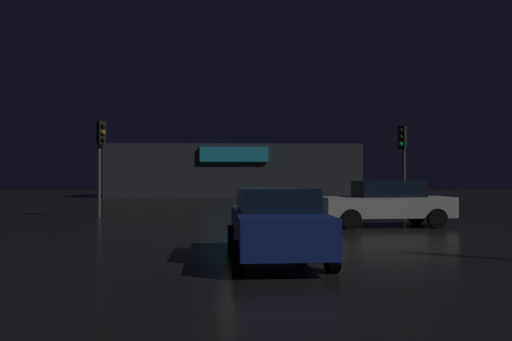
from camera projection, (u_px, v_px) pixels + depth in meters
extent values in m
plane|color=black|center=(261.00, 234.00, 16.20)|extent=(120.00, 120.00, 0.00)
cube|color=#33383D|center=(235.00, 171.00, 47.87)|extent=(21.67, 7.97, 4.57)
cube|color=#33CCF2|center=(234.00, 154.00, 43.75)|extent=(5.67, 0.24, 1.24)
cylinder|color=#595B60|center=(99.00, 169.00, 22.99)|extent=(0.15, 0.15, 4.17)
cube|color=black|center=(101.00, 133.00, 22.90)|extent=(0.41, 0.41, 1.00)
sphere|color=black|center=(103.00, 126.00, 22.79)|extent=(0.20, 0.20, 0.20)
sphere|color=orange|center=(103.00, 133.00, 22.79)|extent=(0.20, 0.20, 0.20)
sphere|color=black|center=(103.00, 140.00, 22.78)|extent=(0.20, 0.20, 0.20)
cylinder|color=#595B60|center=(404.00, 171.00, 23.85)|extent=(0.13, 0.13, 4.04)
cube|color=black|center=(402.00, 137.00, 23.75)|extent=(0.41, 0.41, 1.03)
sphere|color=black|center=(401.00, 130.00, 23.63)|extent=(0.20, 0.20, 0.20)
sphere|color=black|center=(401.00, 137.00, 23.63)|extent=(0.20, 0.20, 0.20)
sphere|color=#19D13F|center=(401.00, 144.00, 23.62)|extent=(0.20, 0.20, 0.20)
cube|color=navy|center=(276.00, 228.00, 11.03)|extent=(1.93, 4.64, 0.73)
cube|color=black|center=(276.00, 199.00, 11.04)|extent=(1.64, 2.21, 0.47)
cylinder|color=black|center=(332.00, 256.00, 9.60)|extent=(0.25, 0.62, 0.61)
cylinder|color=black|center=(238.00, 257.00, 9.46)|extent=(0.25, 0.62, 0.61)
cylinder|color=black|center=(304.00, 237.00, 12.60)|extent=(0.25, 0.62, 0.61)
cylinder|color=black|center=(232.00, 238.00, 12.46)|extent=(0.25, 0.62, 0.61)
cube|color=silver|center=(385.00, 207.00, 18.62)|extent=(4.67, 2.09, 0.71)
cube|color=black|center=(388.00, 189.00, 18.64)|extent=(2.35, 1.74, 0.57)
cylinder|color=black|center=(351.00, 219.00, 17.59)|extent=(0.69, 0.27, 0.67)
cylinder|color=black|center=(337.00, 215.00, 19.32)|extent=(0.69, 0.27, 0.67)
cylinder|color=black|center=(437.00, 218.00, 17.90)|extent=(0.69, 0.27, 0.67)
cylinder|color=black|center=(416.00, 215.00, 19.64)|extent=(0.69, 0.27, 0.67)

